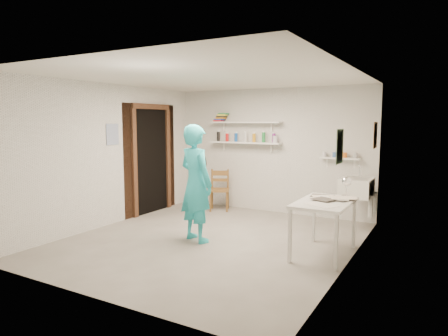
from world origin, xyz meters
The scene contains 27 objects.
floor centered at (0.00, 0.00, -0.01)m, with size 4.00×4.50×0.02m, color slate.
ceiling centered at (0.00, 0.00, 2.41)m, with size 4.00×4.50×0.02m, color silver.
wall_back centered at (0.00, 2.26, 1.20)m, with size 4.00×0.02×2.40m, color silver.
wall_front centered at (0.00, -2.26, 1.20)m, with size 4.00×0.02×2.40m, color silver.
wall_left centered at (-2.01, 0.00, 1.20)m, with size 0.02×4.50×2.40m, color silver.
wall_right centered at (2.01, 0.00, 1.20)m, with size 0.02×4.50×2.40m, color silver.
doorway_recess centered at (-1.99, 1.05, 1.00)m, with size 0.02×0.90×2.00m, color black.
corridor_box centered at (-2.70, 1.05, 1.05)m, with size 1.40×1.50×2.10m, color brown.
door_lintel centered at (-1.97, 1.05, 2.05)m, with size 0.06×1.05×0.10m, color brown.
door_jamb_near centered at (-1.97, 0.55, 1.00)m, with size 0.06×0.10×2.00m, color brown.
door_jamb_far centered at (-1.97, 1.55, 1.00)m, with size 0.06×0.10×2.00m, color brown.
shelf_lower centered at (-0.50, 2.13, 1.35)m, with size 1.50×0.22×0.03m, color white.
shelf_upper centered at (-0.50, 2.13, 1.75)m, with size 1.50×0.22×0.03m, color white.
ledge_shelf centered at (1.35, 2.17, 1.12)m, with size 0.70×0.14×0.03m, color white.
poster_left centered at (-1.99, 0.05, 1.55)m, with size 0.01×0.28×0.36m, color #334C7F.
poster_right_a centered at (1.99, 1.80, 1.55)m, with size 0.01×0.34×0.42m, color #995933.
poster_right_b centered at (1.99, -0.55, 1.50)m, with size 0.01×0.30×0.38m, color #3F724C.
belfast_sink centered at (1.75, 1.70, 0.70)m, with size 0.48×0.60×0.30m, color white.
man centered at (-0.19, -0.10, 0.86)m, with size 0.63×0.41×1.73m, color #27B9C5.
wall_clock centered at (-0.26, 0.10, 1.15)m, with size 0.31×0.31×0.04m, color beige.
wooden_chair centered at (-0.91, 1.82, 0.41)m, with size 0.38×0.36×0.82m, color brown.
work_table centered at (1.64, 0.19, 0.36)m, with size 0.66×1.09×0.73m, color silver.
desk_lamp centered at (1.82, 0.63, 0.95)m, with size 0.14×0.14×0.14m, color white.
spray_cans centered at (-0.50, 2.13, 1.45)m, with size 1.26×0.06×0.17m.
book_stack centered at (-1.05, 2.13, 1.85)m, with size 0.28×0.14×0.17m.
ledge_pots centered at (1.35, 2.17, 1.18)m, with size 0.48×0.07×0.09m.
papers centered at (1.64, 0.19, 0.74)m, with size 0.30×0.22×0.03m.
Camera 1 is at (3.03, -4.95, 1.77)m, focal length 32.00 mm.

